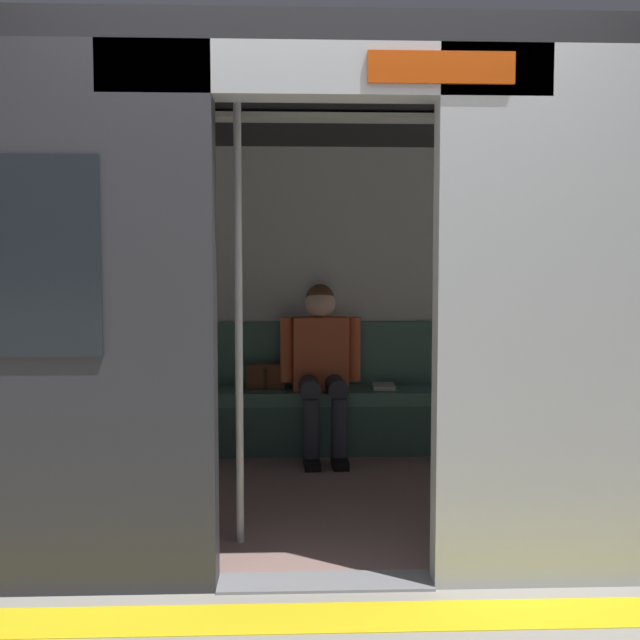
{
  "coord_description": "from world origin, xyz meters",
  "views": [
    {
      "loc": [
        0.14,
        2.95,
        1.29
      ],
      "look_at": [
        -0.03,
        -1.21,
        0.99
      ],
      "focal_mm": 41.99,
      "sensor_mm": 36.0,
      "label": 1
    }
  ],
  "objects_px": {
    "book": "(384,386)",
    "person_seated": "(321,358)",
    "train_car": "(306,230)",
    "grab_pole_door": "(239,316)",
    "handbag": "(266,376)",
    "bench_seat": "(311,404)"
  },
  "relations": [
    {
      "from": "bench_seat",
      "to": "handbag",
      "type": "height_order",
      "value": "handbag"
    },
    {
      "from": "handbag",
      "to": "book",
      "type": "bearing_deg",
      "value": 177.59
    },
    {
      "from": "grab_pole_door",
      "to": "person_seated",
      "type": "bearing_deg",
      "value": -105.13
    },
    {
      "from": "book",
      "to": "grab_pole_door",
      "type": "xyz_separation_m",
      "value": [
        0.88,
        1.73,
        0.61
      ]
    },
    {
      "from": "train_car",
      "to": "bench_seat",
      "type": "distance_m",
      "value": 1.52
    },
    {
      "from": "person_seated",
      "to": "train_car",
      "type": "bearing_deg",
      "value": 82.82
    },
    {
      "from": "handbag",
      "to": "train_car",
      "type": "bearing_deg",
      "value": 103.74
    },
    {
      "from": "book",
      "to": "person_seated",
      "type": "bearing_deg",
      "value": 15.02
    },
    {
      "from": "book",
      "to": "grab_pole_door",
      "type": "relative_size",
      "value": 0.1
    },
    {
      "from": "train_car",
      "to": "person_seated",
      "type": "distance_m",
      "value": 1.26
    },
    {
      "from": "train_car",
      "to": "grab_pole_door",
      "type": "relative_size",
      "value": 3.03
    },
    {
      "from": "grab_pole_door",
      "to": "train_car",
      "type": "bearing_deg",
      "value": -115.09
    },
    {
      "from": "person_seated",
      "to": "grab_pole_door",
      "type": "height_order",
      "value": "grab_pole_door"
    },
    {
      "from": "bench_seat",
      "to": "book",
      "type": "height_order",
      "value": "book"
    },
    {
      "from": "bench_seat",
      "to": "handbag",
      "type": "bearing_deg",
      "value": -13.49
    },
    {
      "from": "person_seated",
      "to": "grab_pole_door",
      "type": "relative_size",
      "value": 0.55
    },
    {
      "from": "book",
      "to": "grab_pole_door",
      "type": "distance_m",
      "value": 2.04
    },
    {
      "from": "grab_pole_door",
      "to": "handbag",
      "type": "bearing_deg",
      "value": -91.97
    },
    {
      "from": "person_seated",
      "to": "book",
      "type": "xyz_separation_m",
      "value": [
        -0.44,
        -0.09,
        -0.21
      ]
    },
    {
      "from": "train_car",
      "to": "bench_seat",
      "type": "height_order",
      "value": "train_car"
    },
    {
      "from": "handbag",
      "to": "grab_pole_door",
      "type": "bearing_deg",
      "value": 88.03
    },
    {
      "from": "handbag",
      "to": "book",
      "type": "xyz_separation_m",
      "value": [
        -0.82,
        0.03,
        -0.07
      ]
    }
  ]
}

